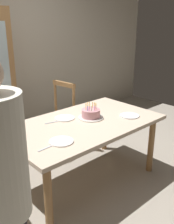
% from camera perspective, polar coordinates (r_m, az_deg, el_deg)
% --- Properties ---
extents(ground, '(6.40, 6.40, 0.00)m').
position_cam_1_polar(ground, '(3.05, -0.72, -14.88)').
color(ground, '#9E9384').
extents(back_wall, '(6.40, 0.10, 2.60)m').
position_cam_1_polar(back_wall, '(4.10, -18.75, 12.70)').
color(back_wall, beige).
rests_on(back_wall, ground).
extents(dining_table, '(1.66, 0.96, 0.72)m').
position_cam_1_polar(dining_table, '(2.74, -0.77, -3.83)').
color(dining_table, beige).
rests_on(dining_table, ground).
extents(birthday_cake, '(0.28, 0.28, 0.17)m').
position_cam_1_polar(birthday_cake, '(2.80, 0.86, -0.45)').
color(birthday_cake, silver).
rests_on(birthday_cake, dining_table).
extents(plate_near_celebrant, '(0.22, 0.22, 0.01)m').
position_cam_1_polar(plate_near_celebrant, '(2.29, -5.73, -6.48)').
color(plate_near_celebrant, white).
rests_on(plate_near_celebrant, dining_table).
extents(plate_far_side, '(0.22, 0.22, 0.01)m').
position_cam_1_polar(plate_far_side, '(2.81, -4.98, -1.32)').
color(plate_far_side, white).
rests_on(plate_far_side, dining_table).
extents(plate_near_guest, '(0.22, 0.22, 0.01)m').
position_cam_1_polar(plate_near_guest, '(2.91, 9.42, -0.79)').
color(plate_near_guest, white).
rests_on(plate_near_guest, dining_table).
extents(fork_near_celebrant, '(0.18, 0.03, 0.01)m').
position_cam_1_polar(fork_near_celebrant, '(2.20, -8.94, -7.83)').
color(fork_near_celebrant, silver).
rests_on(fork_near_celebrant, dining_table).
extents(fork_far_side, '(0.18, 0.05, 0.01)m').
position_cam_1_polar(fork_far_side, '(2.72, -7.55, -2.24)').
color(fork_far_side, silver).
rests_on(fork_far_side, dining_table).
extents(chair_spindle_back, '(0.49, 0.49, 0.95)m').
position_cam_1_polar(chair_spindle_back, '(3.51, -6.91, -1.66)').
color(chair_spindle_back, tan).
rests_on(chair_spindle_back, ground).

